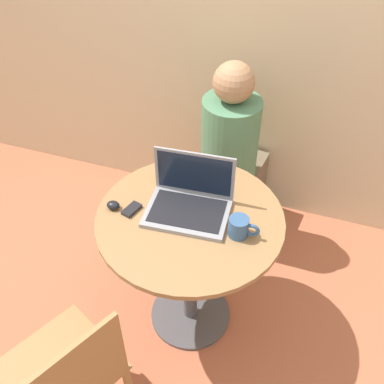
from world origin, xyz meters
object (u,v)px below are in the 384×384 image
Objects in this scene: laptop at (190,200)px; person_seated at (231,166)px; cell_phone at (132,209)px; chair_empty at (70,378)px.

laptop is 0.32× the size of person_seated.
person_seated is (0.26, 0.77, -0.28)m from cell_phone.
chair_empty is (-0.24, -0.74, -0.36)m from laptop.
person_seated is at bearing 71.22° from cell_phone.
chair_empty reaches higher than cell_phone.
person_seated is (0.03, 0.67, -0.32)m from laptop.
person_seated reaches higher than chair_empty.
person_seated reaches higher than laptop.
chair_empty is at bearing -90.26° from cell_phone.
chair_empty is (-0.00, -0.64, -0.32)m from cell_phone.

